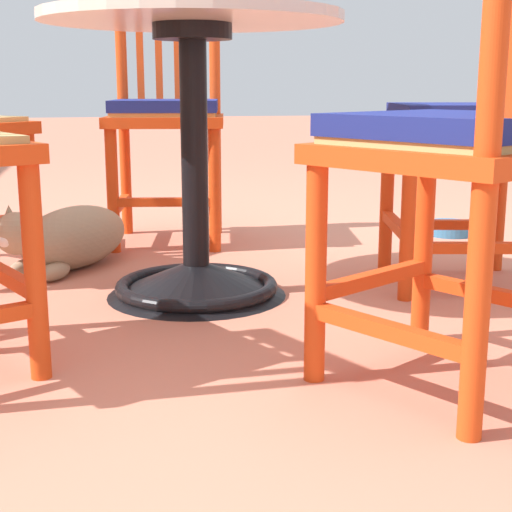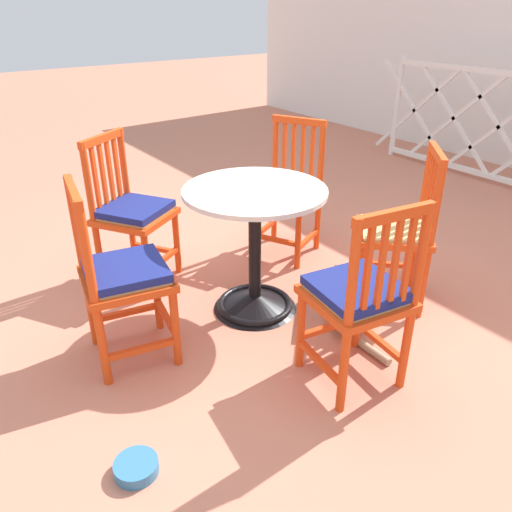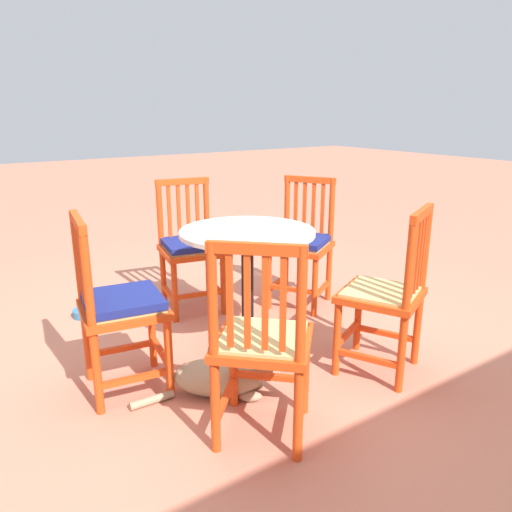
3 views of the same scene
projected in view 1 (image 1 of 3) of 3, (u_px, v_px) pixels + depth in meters
ground_plane at (217, 285)px, 2.17m from camera, size 24.00×24.00×0.00m
cafe_table at (195, 190)px, 2.00m from camera, size 0.76×0.76×0.73m
orange_chair_facing_out at (463, 147)px, 1.35m from camera, size 0.55×0.55×0.91m
orange_chair_by_planter at (470, 125)px, 2.08m from camera, size 0.47×0.47×0.91m
orange_chair_at_corner at (166, 116)px, 2.69m from camera, size 0.46×0.46×0.91m
tabby_cat at (67, 239)px, 2.32m from camera, size 0.69×0.42×0.23m
pet_water_bowl at (450, 228)px, 2.88m from camera, size 0.17×0.17×0.05m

